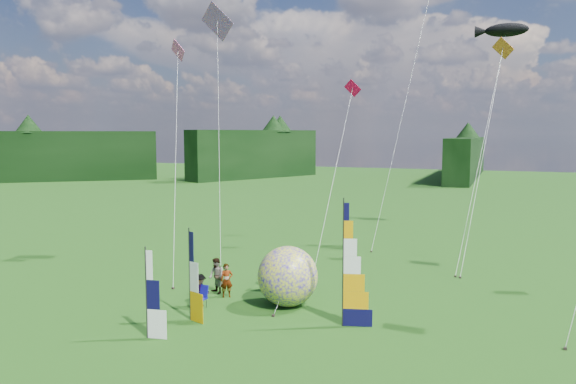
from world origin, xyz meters
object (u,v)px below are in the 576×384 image
at_px(camp_chair, 200,297).
at_px(kite_whale, 487,126).
at_px(spectator_c, 200,290).
at_px(spectator_b, 216,276).
at_px(feather_banner_main, 343,265).
at_px(side_banner_left, 190,276).
at_px(spectator_a, 227,280).
at_px(spectator_d, 273,272).
at_px(side_banner_far, 146,294).
at_px(bol_inflatable, 288,276).

xyz_separation_m(camp_chair, kite_whale, (11.42, 15.88, 7.90)).
bearing_deg(spectator_c, spectator_b, 30.52).
relative_size(feather_banner_main, side_banner_left, 1.34).
xyz_separation_m(spectator_a, spectator_d, (1.55, 2.09, 0.09)).
distance_m(feather_banner_main, spectator_b, 7.75).
height_order(side_banner_left, spectator_c, side_banner_left).
xyz_separation_m(feather_banner_main, camp_chair, (-6.72, -0.19, -2.06)).
xyz_separation_m(spectator_b, spectator_d, (2.33, 1.71, 0.02)).
bearing_deg(side_banner_left, spectator_a, 112.68).
xyz_separation_m(side_banner_far, spectator_a, (0.26, 6.07, -0.92)).
xyz_separation_m(bol_inflatable, camp_chair, (-3.58, -1.89, -0.87)).
relative_size(bol_inflatable, camp_chair, 2.65).
bearing_deg(bol_inflatable, feather_banner_main, -28.40).
distance_m(side_banner_left, spectator_c, 2.22).
height_order(side_banner_left, spectator_b, side_banner_left).
xyz_separation_m(bol_inflatable, spectator_b, (-4.07, 0.57, -0.51)).
bearing_deg(spectator_d, side_banner_far, 96.58).
relative_size(side_banner_left, camp_chair, 3.66).
bearing_deg(camp_chair, kite_whale, 57.02).
distance_m(spectator_a, spectator_c, 1.86).
xyz_separation_m(feather_banner_main, spectator_a, (-6.43, 1.88, -1.76)).
xyz_separation_m(side_banner_far, kite_whale, (11.40, 19.87, 6.68)).
xyz_separation_m(feather_banner_main, spectator_c, (-6.85, 0.07, -1.82)).
relative_size(side_banner_far, camp_chair, 3.31).
bearing_deg(camp_chair, spectator_b, 104.05).
bearing_deg(spectator_b, feather_banner_main, 13.75).
bearing_deg(spectator_c, bol_inflatable, -45.36).
height_order(bol_inflatable, spectator_a, bol_inflatable).
relative_size(side_banner_far, spectator_c, 2.28).
relative_size(bol_inflatable, spectator_a, 1.69).
relative_size(feather_banner_main, side_banner_far, 1.48).
height_order(feather_banner_main, bol_inflatable, feather_banner_main).
bearing_deg(spectator_d, spectator_a, 72.56).
relative_size(camp_chair, kite_whale, 0.06).
height_order(bol_inflatable, spectator_d, bol_inflatable).
bearing_deg(side_banner_left, spectator_c, 127.85).
distance_m(side_banner_left, side_banner_far, 2.50).
xyz_separation_m(side_banner_far, bol_inflatable, (3.56, 5.88, -0.35)).
bearing_deg(spectator_b, camp_chair, -47.52).
bearing_deg(spectator_b, spectator_d, 67.39).
bearing_deg(side_banner_far, bol_inflatable, 50.06).
bearing_deg(spectator_a, spectator_c, -136.64).
distance_m(bol_inflatable, spectator_b, 4.14).
bearing_deg(feather_banner_main, kite_whale, 58.09).
distance_m(side_banner_far, spectator_a, 6.14).
bearing_deg(feather_banner_main, side_banner_far, -163.24).
xyz_separation_m(side_banner_far, spectator_d, (1.82, 8.16, -0.84)).
bearing_deg(spectator_a, side_banner_left, -121.17).
bearing_deg(feather_banner_main, spectator_a, 148.46).
bearing_deg(spectator_b, bol_inflatable, 23.26).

